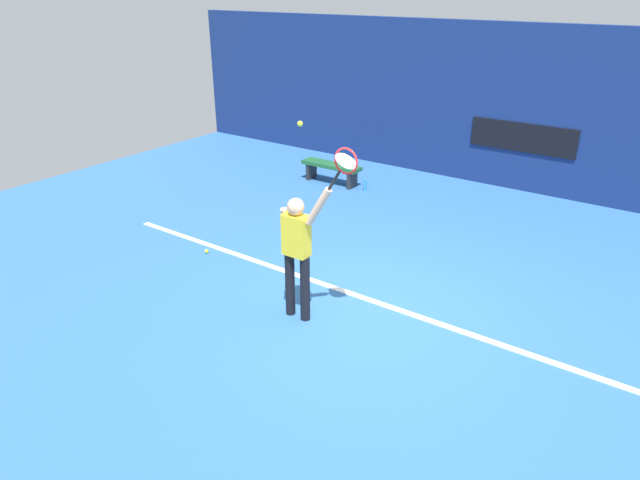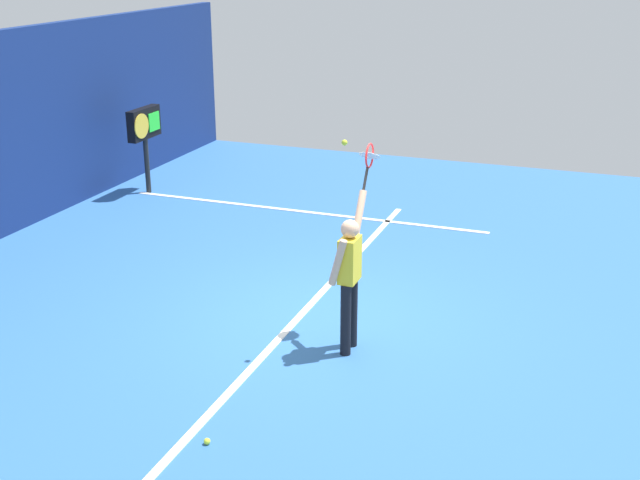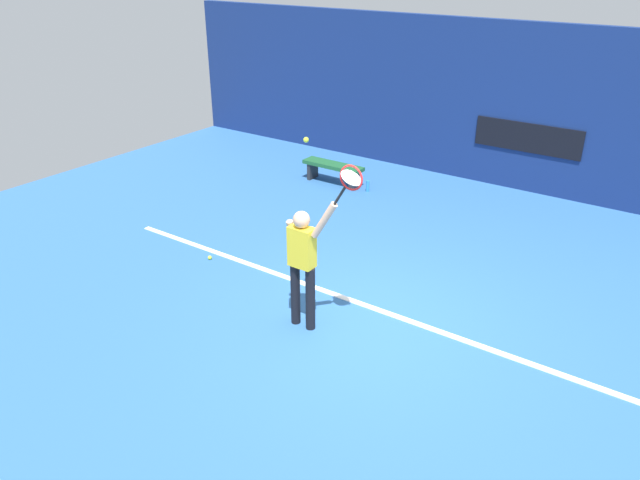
# 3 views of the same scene
# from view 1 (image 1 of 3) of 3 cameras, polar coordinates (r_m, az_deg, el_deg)

# --- Properties ---
(ground_plane) EXTENTS (18.00, 18.00, 0.00)m
(ground_plane) POSITION_cam_1_polar(r_m,az_deg,el_deg) (7.88, 4.58, -7.29)
(ground_plane) COLOR #2D609E
(back_wall) EXTENTS (18.00, 0.20, 3.40)m
(back_wall) POSITION_cam_1_polar(r_m,az_deg,el_deg) (12.84, 20.02, 12.05)
(back_wall) COLOR navy
(back_wall) RESTS_ON ground_plane
(sponsor_banner_center) EXTENTS (2.20, 0.03, 0.60)m
(sponsor_banner_center) POSITION_cam_1_polar(r_m,az_deg,el_deg) (12.84, 19.51, 9.59)
(sponsor_banner_center) COLOR black
(court_baseline) EXTENTS (10.00, 0.10, 0.01)m
(court_baseline) POSITION_cam_1_polar(r_m,az_deg,el_deg) (8.13, 5.80, -6.24)
(court_baseline) COLOR white
(court_baseline) RESTS_ON ground_plane
(tennis_player) EXTENTS (0.78, 0.31, 1.93)m
(tennis_player) POSITION_cam_1_polar(r_m,az_deg,el_deg) (7.32, -2.28, -0.85)
(tennis_player) COLOR black
(tennis_player) RESTS_ON ground_plane
(tennis_racket) EXTENTS (0.46, 0.27, 0.61)m
(tennis_racket) POSITION_cam_1_polar(r_m,az_deg,el_deg) (6.49, 2.46, 7.64)
(tennis_racket) COLOR black
(tennis_ball) EXTENTS (0.07, 0.07, 0.07)m
(tennis_ball) POSITION_cam_1_polar(r_m,az_deg,el_deg) (6.86, -2.00, 11.49)
(tennis_ball) COLOR #CCE033
(court_bench) EXTENTS (1.40, 0.36, 0.45)m
(court_bench) POSITION_cam_1_polar(r_m,az_deg,el_deg) (12.79, 1.13, 7.14)
(court_bench) COLOR #1E592D
(court_bench) RESTS_ON ground_plane
(water_bottle) EXTENTS (0.07, 0.07, 0.24)m
(water_bottle) POSITION_cam_1_polar(r_m,az_deg,el_deg) (12.40, 4.52, 5.45)
(water_bottle) COLOR #338CD8
(water_bottle) RESTS_ON ground_plane
(spare_ball) EXTENTS (0.07, 0.07, 0.07)m
(spare_ball) POSITION_cam_1_polar(r_m,az_deg,el_deg) (9.69, -11.22, -1.10)
(spare_ball) COLOR #CCE033
(spare_ball) RESTS_ON ground_plane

